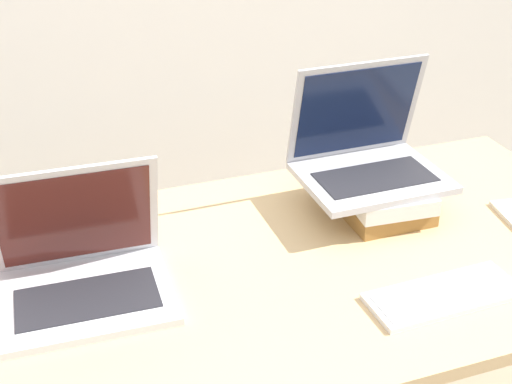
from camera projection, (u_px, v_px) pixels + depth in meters
desk at (264, 291)px, 1.52m from camera, size 1.67×0.80×0.71m
laptop_left at (83, 270)px, 1.39m from camera, size 0.34×0.27×0.26m
book_stack at (378, 194)px, 1.68m from camera, size 0.20×0.27×0.08m
laptop_on_books at (367, 155)px, 1.66m from camera, size 0.33×0.26×0.26m
wireless_keyboard at (444, 295)px, 1.39m from camera, size 0.31×0.13×0.01m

